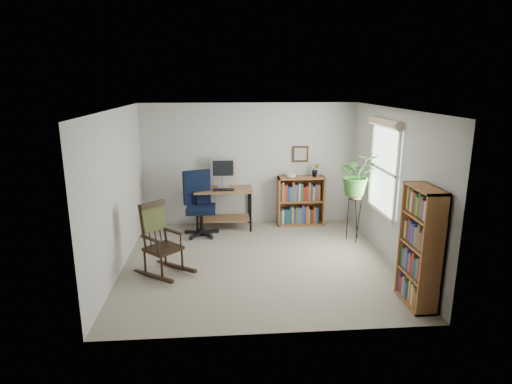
{
  "coord_description": "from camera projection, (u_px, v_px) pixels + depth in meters",
  "views": [
    {
      "loc": [
        -0.54,
        -6.29,
        2.77
      ],
      "look_at": [
        0.0,
        0.4,
        1.05
      ],
      "focal_mm": 30.0,
      "sensor_mm": 36.0,
      "label": 1
    }
  ],
  "objects": [
    {
      "name": "tall_bookshelf",
      "position": [
        420.0,
        247.0,
        5.35
      ],
      "size": [
        0.29,
        0.68,
        1.55
      ],
      "primitive_type": null,
      "color": "#965B31",
      "rests_on": "floor"
    },
    {
      "name": "ceiling",
      "position": [
        258.0,
        109.0,
        6.2
      ],
      "size": [
        4.2,
        4.0,
        0.0
      ],
      "primitive_type": "cube",
      "color": "silver",
      "rests_on": "ground"
    },
    {
      "name": "wall_right",
      "position": [
        392.0,
        186.0,
        6.66
      ],
      "size": [
        0.0,
        4.0,
        2.4
      ],
      "primitive_type": "cube",
      "color": "#B2B2AE",
      "rests_on": "ground"
    },
    {
      "name": "floor",
      "position": [
        258.0,
        262.0,
        6.8
      ],
      "size": [
        4.2,
        4.0,
        0.0
      ],
      "primitive_type": "cube",
      "color": "gray",
      "rests_on": "ground"
    },
    {
      "name": "rocking_chair",
      "position": [
        163.0,
        239.0,
        6.26
      ],
      "size": [
        1.07,
        1.07,
        1.1
      ],
      "primitive_type": null,
      "rotation": [
        0.0,
        0.0,
        0.8
      ],
      "color": "black",
      "rests_on": "floor"
    },
    {
      "name": "low_bookshelf",
      "position": [
        301.0,
        201.0,
        8.51
      ],
      "size": [
        0.92,
        0.31,
        0.97
      ],
      "primitive_type": null,
      "color": "#965B31",
      "rests_on": "floor"
    },
    {
      "name": "monitor",
      "position": [
        223.0,
        173.0,
        8.27
      ],
      "size": [
        0.46,
        0.16,
        0.56
      ],
      "primitive_type": null,
      "color": "#B0AFB4",
      "rests_on": "desk"
    },
    {
      "name": "window",
      "position": [
        383.0,
        170.0,
        6.9
      ],
      "size": [
        0.12,
        1.2,
        1.5
      ],
      "primitive_type": null,
      "color": "white",
      "rests_on": "wall_right"
    },
    {
      "name": "potted_plant_small",
      "position": [
        315.0,
        174.0,
        8.41
      ],
      "size": [
        0.13,
        0.24,
        0.11
      ],
      "primitive_type": "imported",
      "color": "#2B6523",
      "rests_on": "low_bookshelf"
    },
    {
      "name": "spider_plant",
      "position": [
        358.0,
        154.0,
        7.36
      ],
      "size": [
        1.69,
        1.88,
        1.46
      ],
      "primitive_type": "imported",
      "color": "#2B6523",
      "rests_on": "plant_stand"
    },
    {
      "name": "framed_picture",
      "position": [
        300.0,
        154.0,
        8.43
      ],
      "size": [
        0.32,
        0.04,
        0.32
      ],
      "primitive_type": null,
      "color": "black",
      "rests_on": "wall_back"
    },
    {
      "name": "wall_front",
      "position": [
        274.0,
        234.0,
        4.57
      ],
      "size": [
        4.2,
        0.0,
        2.4
      ],
      "primitive_type": "cube",
      "color": "#B2B2AE",
      "rests_on": "ground"
    },
    {
      "name": "keyboard",
      "position": [
        223.0,
        190.0,
        8.09
      ],
      "size": [
        0.4,
        0.15,
        0.02
      ],
      "primitive_type": "cube",
      "color": "black",
      "rests_on": "desk"
    },
    {
      "name": "office_chair",
      "position": [
        201.0,
        204.0,
        7.85
      ],
      "size": [
        0.84,
        0.84,
        1.21
      ],
      "primitive_type": null,
      "rotation": [
        0.0,
        0.0,
        0.33
      ],
      "color": "black",
      "rests_on": "floor"
    },
    {
      "name": "desk",
      "position": [
        224.0,
        209.0,
        8.3
      ],
      "size": [
        1.1,
        0.6,
        0.79
      ],
      "primitive_type": null,
      "color": "olive",
      "rests_on": "floor"
    },
    {
      "name": "wall_left",
      "position": [
        117.0,
        192.0,
        6.34
      ],
      "size": [
        0.0,
        4.0,
        2.4
      ],
      "primitive_type": "cube",
      "color": "#B2B2AE",
      "rests_on": "ground"
    },
    {
      "name": "plant_stand",
      "position": [
        354.0,
        216.0,
        7.64
      ],
      "size": [
        0.33,
        0.33,
        0.91
      ],
      "primitive_type": null,
      "rotation": [
        0.0,
        0.0,
        0.41
      ],
      "color": "black",
      "rests_on": "floor"
    },
    {
      "name": "wall_back",
      "position": [
        250.0,
        165.0,
        8.43
      ],
      "size": [
        4.2,
        0.0,
        2.4
      ],
      "primitive_type": "cube",
      "color": "#B2B2AE",
      "rests_on": "ground"
    }
  ]
}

